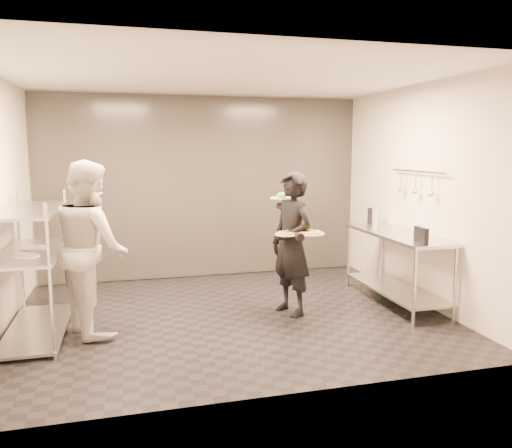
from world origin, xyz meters
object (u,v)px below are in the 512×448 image
object	(u,v)px
bottle_clear	(377,216)
salad_plate	(282,197)
pass_rack	(33,264)
waiter	(292,244)
bottle_green	(377,219)
bottle_dark	(370,216)
pos_monitor	(421,235)
pizza_plate_far	(310,233)
chef	(91,247)
pizza_plate_near	(287,233)
prep_counter	(396,255)

from	to	relation	value
bottle_clear	salad_plate	bearing A→B (deg)	-159.45
pass_rack	salad_plate	bearing A→B (deg)	3.86
pass_rack	waiter	world-z (taller)	waiter
bottle_green	bottle_dark	world-z (taller)	bottle_green
pos_monitor	pizza_plate_far	bearing A→B (deg)	167.12
chef	bottle_clear	distance (m)	3.97
pizza_plate_far	salad_plate	xyz separation A→B (m)	(-0.18, 0.51, 0.37)
pizza_plate_near	bottle_dark	bearing A→B (deg)	32.86
salad_plate	bottle_dark	size ratio (longest dim) A/B	1.30
chef	salad_plate	world-z (taller)	chef
pass_rack	bottle_green	size ratio (longest dim) A/B	6.46
waiter	bottle_clear	xyz separation A→B (m)	(1.59, 0.87, 0.17)
pizza_plate_far	salad_plate	world-z (taller)	salad_plate
pass_rack	prep_counter	xyz separation A→B (m)	(4.33, 0.00, -0.14)
chef	pizza_plate_far	size ratio (longest dim) A/B	5.75
salad_plate	bottle_green	bearing A→B (deg)	7.51
pizza_plate_near	pos_monitor	xyz separation A→B (m)	(1.43, -0.49, -0.00)
waiter	pos_monitor	bearing A→B (deg)	42.85
waiter	pizza_plate_far	world-z (taller)	waiter
pass_rack	pizza_plate_near	bearing A→B (deg)	-4.66
pizza_plate_far	bottle_dark	distance (m)	1.74
pos_monitor	salad_plate	bearing A→B (deg)	151.95
pizza_plate_far	bottle_clear	bearing A→B (deg)	37.71
prep_counter	waiter	bearing A→B (deg)	-177.06
chef	bottle_dark	size ratio (longest dim) A/B	8.15
chef	salad_plate	distance (m)	2.31
waiter	pizza_plate_near	size ratio (longest dim) A/B	5.93
prep_counter	salad_plate	size ratio (longest dim) A/B	6.03
prep_counter	pizza_plate_far	bearing A→B (deg)	-166.14
pizza_plate_far	chef	bearing A→B (deg)	174.37
pass_rack	pizza_plate_far	bearing A→B (deg)	-6.05
pizza_plate_near	bottle_green	world-z (taller)	bottle_green
prep_counter	pos_monitor	distance (m)	0.83
pizza_plate_far	bottle_clear	size ratio (longest dim) A/B	1.55
bottle_clear	bottle_dark	world-z (taller)	bottle_dark
waiter	bottle_green	size ratio (longest dim) A/B	6.93
bottle_dark	pass_rack	bearing A→B (deg)	-169.68
bottle_dark	bottle_clear	bearing A→B (deg)	4.86
waiter	bottle_clear	bearing A→B (deg)	97.67
bottle_green	bottle_clear	size ratio (longest dim) A/B	1.18
bottle_clear	bottle_dark	xyz separation A→B (m)	(-0.12, -0.01, 0.01)
chef	pizza_plate_far	distance (m)	2.43
pass_rack	chef	distance (m)	0.63
waiter	bottle_dark	xyz separation A→B (m)	(1.47, 0.86, 0.18)
bottle_clear	waiter	bearing A→B (deg)	-151.16
salad_plate	bottle_green	distance (m)	1.45
prep_counter	bottle_green	distance (m)	0.57
chef	salad_plate	bearing A→B (deg)	-104.51
waiter	salad_plate	world-z (taller)	waiter
pizza_plate_far	bottle_green	bearing A→B (deg)	29.75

